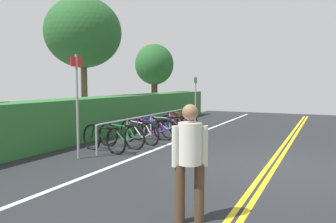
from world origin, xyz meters
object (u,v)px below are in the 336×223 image
Objects in this scene: bicycle_4 at (157,128)px; sign_post_far at (196,96)px; bicycle_2 at (139,132)px; bicycle_5 at (163,125)px; bicycle_1 at (121,136)px; bicycle_3 at (151,129)px; sign_post_near at (77,97)px; bike_rack at (151,120)px; tree_mid at (83,33)px; tree_far_right at (154,65)px; pedestrian at (190,155)px; bicycle_0 at (103,139)px; bicycle_7 at (181,121)px; bicycle_6 at (177,123)px.

sign_post_far is at bearing -1.41° from bicycle_4.
bicycle_2 is 2.14m from bicycle_5.
sign_post_far is (5.69, -0.16, 0.96)m from bicycle_1.
bicycle_3 is 0.64× the size of sign_post_near.
bike_rack is 2.35× the size of sign_post_near.
tree_mid is at bearing 68.93° from bike_rack.
tree_far_right is (7.92, 3.60, 2.52)m from bicycle_2.
tree_far_right reaches higher than bicycle_2.
bike_rack is at bearing 6.34° from bicycle_2.
bicycle_1 is 1.07× the size of pedestrian.
bicycle_5 is (2.99, 0.09, -0.02)m from bicycle_1.
bicycle_1 is 1.05× the size of bicycle_5.
sign_post_far is at bearing -0.59° from bicycle_2.
bicycle_0 reaches higher than bicycle_7.
tree_far_right is at bearing 29.45° from pedestrian.
bike_rack is at bearing -111.07° from tree_mid.
bicycle_1 is 0.66× the size of sign_post_near.
sign_post_near is at bearing -142.44° from tree_mid.
bicycle_4 is (2.17, -0.07, -0.03)m from bicycle_1.
bike_rack is 0.43m from bicycle_3.
bicycle_7 is at bearing 10.52° from bicycle_6.
pedestrian is (-7.80, -3.63, 0.61)m from bicycle_6.
bicycle_6 is at bearing -169.48° from bicycle_7.
tree_mid reaches higher than bicycle_5.
bicycle_2 is 6.14m from tree_mid.
bike_rack is 1.10× the size of tree_mid.
tree_far_right reaches higher than bicycle_3.
bike_rack is 1.04m from bicycle_2.
sign_post_far reaches higher than bicycle_5.
bicycle_7 reaches higher than bicycle_6.
bicycle_1 is at bearing 178.41° from sign_post_far.
bicycle_3 is 1.01× the size of bicycle_5.
bike_rack is 3.66m from sign_post_near.
bicycle_4 reaches higher than bicycle_6.
bicycle_1 is 3.71m from bicycle_6.
sign_post_near is (-5.39, 0.31, 1.22)m from bicycle_6.
sign_post_far is 0.54× the size of tree_far_right.
bicycle_1 is at bearing 42.73° from pedestrian.
bicycle_3 is at bearing -153.31° from tree_far_right.
bike_rack is at bearing -2.35° from bicycle_0.
bike_rack is 3.77× the size of pedestrian.
bicycle_7 is at bearing -1.76° from sign_post_near.
bicycle_2 reaches higher than bicycle_6.
bicycle_2 is at bearing 179.41° from sign_post_far.
tree_far_right reaches higher than bicycle_5.
sign_post_near reaches higher than sign_post_far.
bicycle_7 reaches higher than bicycle_4.
sign_post_near is (-3.23, 0.32, 1.18)m from bicycle_3.
bicycle_7 is at bearing -0.22° from bicycle_1.
tree_mid reaches higher than bicycle_2.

